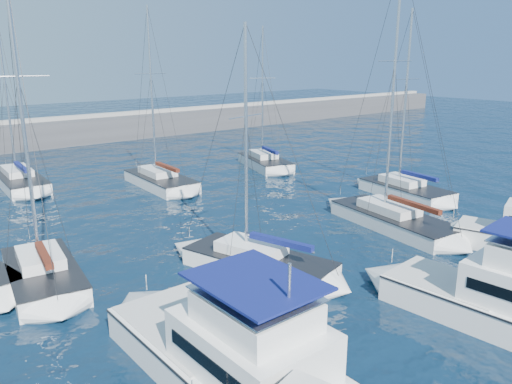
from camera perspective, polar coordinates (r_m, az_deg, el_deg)
ground at (r=23.07m, az=13.32°, el=-12.89°), size 220.00×220.00×0.00m
breakwater at (r=66.87m, az=-24.49°, el=5.57°), size 160.00×6.00×4.45m
motor_yacht_port_inner at (r=17.31m, az=-2.24°, el=-18.39°), size 4.12×10.49×4.69m
motor_yacht_stbd_inner at (r=23.06m, az=26.33°, el=-11.02°), size 4.05×8.85×4.69m
sailboat_mid_b at (r=26.57m, az=-23.16°, el=-8.57°), size 4.03×7.50×15.82m
sailboat_mid_c at (r=25.77m, az=0.27°, el=-8.11°), size 5.07×8.37×12.61m
sailboat_mid_d at (r=33.44m, az=15.47°, el=-3.06°), size 4.45×9.37×16.80m
sailboat_mid_e at (r=41.02m, az=16.69°, el=0.20°), size 4.02×7.77×14.47m
sailboat_back_a at (r=47.06m, az=-25.42°, el=1.22°), size 3.53×9.40×14.46m
sailboat_back_b at (r=43.12m, az=-10.87°, el=1.29°), size 3.50×8.34×14.99m
sailboat_back_c at (r=49.79m, az=1.03°, el=3.42°), size 5.13×8.02×13.85m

